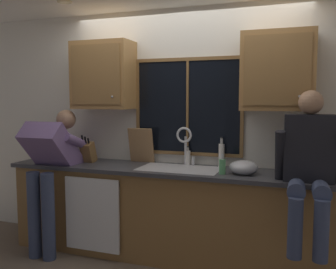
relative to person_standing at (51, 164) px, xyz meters
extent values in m
cube|color=silver|center=(1.27, 0.64, 0.34)|extent=(5.85, 0.12, 2.55)
cylinder|color=#FFEAB2|center=(0.23, -0.02, 1.61)|extent=(0.14, 0.14, 0.01)
cube|color=black|center=(1.31, 0.57, 0.59)|extent=(1.10, 0.02, 0.95)
cube|color=brown|center=(1.31, 0.56, 1.08)|extent=(1.17, 0.02, 0.04)
cube|color=brown|center=(1.31, 0.56, 0.10)|extent=(1.17, 0.02, 0.04)
cube|color=brown|center=(0.74, 0.56, 0.59)|extent=(0.03, 0.02, 0.95)
cube|color=brown|center=(1.87, 0.56, 0.59)|extent=(0.03, 0.02, 0.95)
cube|color=brown|center=(1.31, 0.56, 0.59)|extent=(0.02, 0.02, 0.95)
cube|color=olive|center=(1.27, 0.29, -0.50)|extent=(3.45, 0.58, 0.88)
cube|color=#38383D|center=(1.27, 0.27, -0.04)|extent=(3.51, 0.62, 0.04)
cube|color=white|center=(0.49, -0.03, -0.48)|extent=(0.60, 0.02, 0.74)
cube|color=#9E703D|center=(0.40, 0.42, 0.92)|extent=(0.65, 0.33, 0.72)
cube|color=olive|center=(0.40, 0.25, 0.92)|extent=(0.57, 0.01, 0.62)
sphere|color=#B2B2B7|center=(0.59, 0.24, 0.69)|extent=(0.02, 0.02, 0.02)
cube|color=#9E703D|center=(2.21, 0.42, 0.92)|extent=(0.65, 0.33, 0.72)
cube|color=olive|center=(2.21, 0.25, 0.92)|extent=(0.57, 0.01, 0.62)
sphere|color=#B2B2B7|center=(2.41, 0.24, 0.69)|extent=(0.02, 0.02, 0.02)
cube|color=#B7B7BC|center=(1.31, 0.28, -0.03)|extent=(0.80, 0.46, 0.02)
cube|color=#9C9CA0|center=(1.11, 0.28, -0.13)|extent=(0.36, 0.42, 0.20)
cube|color=#9C9CA0|center=(1.51, 0.28, -0.13)|extent=(0.36, 0.42, 0.20)
cube|color=#B7B7BC|center=(1.31, 0.28, -0.13)|extent=(0.04, 0.42, 0.20)
cylinder|color=silver|center=(1.31, 0.50, 0.13)|extent=(0.03, 0.03, 0.30)
torus|color=silver|center=(1.31, 0.44, 0.30)|extent=(0.16, 0.02, 0.16)
cylinder|color=silver|center=(1.39, 0.50, 0.03)|extent=(0.03, 0.03, 0.09)
cylinder|color=#384260|center=(-0.08, -0.18, -0.50)|extent=(0.13, 0.13, 0.88)
cylinder|color=#384260|center=(0.09, -0.18, -0.50)|extent=(0.13, 0.13, 0.88)
cube|color=slate|center=(0.00, 0.02, 0.16)|extent=(0.44, 0.55, 0.58)
sphere|color=#A57A5B|center=(0.00, 0.28, 0.45)|extent=(0.21, 0.21, 0.21)
cylinder|color=slate|center=(-0.22, 0.20, 0.21)|extent=(0.09, 0.52, 0.26)
cylinder|color=slate|center=(0.22, 0.20, 0.21)|extent=(0.09, 0.52, 0.26)
cylinder|color=#384260|center=(2.41, -0.11, -0.04)|extent=(0.14, 0.43, 0.16)
cylinder|color=#384260|center=(2.59, -0.11, -0.04)|extent=(0.14, 0.43, 0.16)
cylinder|color=#384260|center=(2.41, -0.33, -0.29)|extent=(0.11, 0.11, 0.46)
cylinder|color=#384260|center=(2.59, -0.33, -0.29)|extent=(0.11, 0.11, 0.46)
cube|color=black|center=(2.50, 0.11, 0.26)|extent=(0.40, 0.20, 0.56)
sphere|color=#A57A5B|center=(2.50, 0.11, 0.64)|extent=(0.20, 0.20, 0.20)
cylinder|color=black|center=(2.27, 0.06, 0.18)|extent=(0.08, 0.20, 0.47)
cube|color=brown|center=(0.26, 0.30, 0.09)|extent=(0.12, 0.18, 0.25)
cylinder|color=black|center=(0.23, 0.25, 0.24)|extent=(0.02, 0.05, 0.09)
cylinder|color=black|center=(0.26, 0.25, 0.23)|extent=(0.02, 0.04, 0.08)
cylinder|color=black|center=(0.30, 0.25, 0.23)|extent=(0.02, 0.04, 0.06)
cube|color=#997047|center=(0.80, 0.49, 0.17)|extent=(0.28, 0.10, 0.38)
ellipsoid|color=#B7B7BC|center=(1.94, 0.24, 0.04)|extent=(0.26, 0.26, 0.13)
cylinder|color=#59A566|center=(1.76, 0.16, 0.05)|extent=(0.06, 0.06, 0.14)
cylinder|color=silver|center=(1.76, 0.16, 0.14)|extent=(0.02, 0.02, 0.04)
cylinder|color=silver|center=(1.76, 0.14, 0.17)|extent=(0.01, 0.04, 0.01)
cylinder|color=silver|center=(1.68, 0.50, 0.10)|extent=(0.06, 0.06, 0.24)
cylinder|color=#B3AFA7|center=(1.68, 0.50, 0.25)|extent=(0.03, 0.03, 0.06)
cylinder|color=black|center=(1.68, 0.50, 0.28)|extent=(0.03, 0.03, 0.01)
cylinder|color=silver|center=(1.32, 0.51, 0.06)|extent=(0.06, 0.06, 0.15)
cylinder|color=#B3AFA7|center=(1.32, 0.51, 0.15)|extent=(0.03, 0.03, 0.04)
cylinder|color=black|center=(1.32, 0.51, 0.18)|extent=(0.03, 0.03, 0.01)
camera|label=1|loc=(2.40, -3.15, 0.67)|focal=39.51mm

